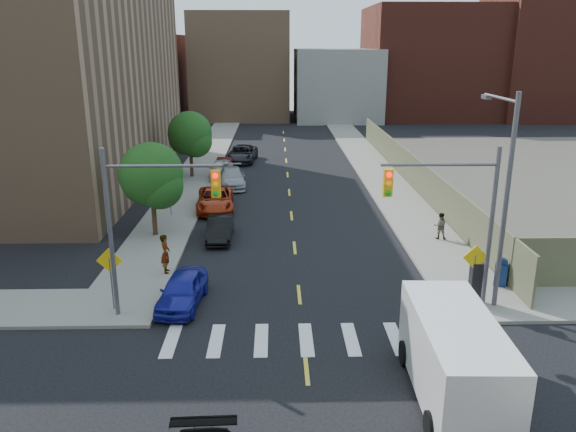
{
  "coord_description": "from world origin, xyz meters",
  "views": [
    {
      "loc": [
        -1.01,
        -14.89,
        10.72
      ],
      "look_at": [
        -0.38,
        13.44,
        2.0
      ],
      "focal_mm": 35.0,
      "sensor_mm": 36.0,
      "label": 1
    }
  ],
  "objects_px": {
    "parked_car_blue": "(182,290)",
    "parked_car_white": "(222,169)",
    "mailbox": "(501,272)",
    "pedestrian_west": "(166,254)",
    "parked_car_black": "(220,229)",
    "pedestrian_east": "(440,226)",
    "parked_car_silver": "(232,178)",
    "parked_car_maroon": "(224,165)",
    "cargo_van": "(453,354)",
    "parked_car_red": "(215,199)",
    "payphone": "(476,283)",
    "parked_car_grey": "(242,154)"
  },
  "relations": [
    {
      "from": "payphone",
      "to": "parked_car_grey",
      "type": "bearing_deg",
      "value": 110.71
    },
    {
      "from": "pedestrian_west",
      "to": "pedestrian_east",
      "type": "relative_size",
      "value": 1.25
    },
    {
      "from": "parked_car_maroon",
      "to": "mailbox",
      "type": "distance_m",
      "value": 28.57
    },
    {
      "from": "cargo_van",
      "to": "mailbox",
      "type": "xyz_separation_m",
      "value": [
        4.69,
        8.02,
        -0.65
      ]
    },
    {
      "from": "mailbox",
      "to": "payphone",
      "type": "xyz_separation_m",
      "value": [
        -1.78,
        -1.79,
        0.28
      ]
    },
    {
      "from": "parked_car_red",
      "to": "payphone",
      "type": "relative_size",
      "value": 2.81
    },
    {
      "from": "parked_car_red",
      "to": "parked_car_white",
      "type": "xyz_separation_m",
      "value": [
        -0.42,
        9.24,
        0.04
      ]
    },
    {
      "from": "parked_car_maroon",
      "to": "pedestrian_east",
      "type": "bearing_deg",
      "value": -51.42
    },
    {
      "from": "mailbox",
      "to": "pedestrian_east",
      "type": "relative_size",
      "value": 0.87
    },
    {
      "from": "parked_car_white",
      "to": "parked_car_grey",
      "type": "distance_m",
      "value": 7.06
    },
    {
      "from": "parked_car_white",
      "to": "cargo_van",
      "type": "height_order",
      "value": "cargo_van"
    },
    {
      "from": "parked_car_silver",
      "to": "parked_car_maroon",
      "type": "distance_m",
      "value": 5.21
    },
    {
      "from": "parked_car_maroon",
      "to": "payphone",
      "type": "distance_m",
      "value": 29.3
    },
    {
      "from": "parked_car_maroon",
      "to": "pedestrian_west",
      "type": "relative_size",
      "value": 1.96
    },
    {
      "from": "parked_car_white",
      "to": "mailbox",
      "type": "xyz_separation_m",
      "value": [
        14.7,
        -22.24,
        0.03
      ]
    },
    {
      "from": "pedestrian_east",
      "to": "payphone",
      "type": "bearing_deg",
      "value": 95.03
    },
    {
      "from": "parked_car_maroon",
      "to": "parked_car_black",
      "type": "bearing_deg",
      "value": -84.39
    },
    {
      "from": "parked_car_maroon",
      "to": "parked_car_grey",
      "type": "relative_size",
      "value": 0.69
    },
    {
      "from": "parked_car_white",
      "to": "mailbox",
      "type": "distance_m",
      "value": 26.66
    },
    {
      "from": "parked_car_black",
      "to": "parked_car_grey",
      "type": "distance_m",
      "value": 22.18
    },
    {
      "from": "parked_car_silver",
      "to": "payphone",
      "type": "relative_size",
      "value": 2.69
    },
    {
      "from": "payphone",
      "to": "mailbox",
      "type": "bearing_deg",
      "value": 45.41
    },
    {
      "from": "parked_car_blue",
      "to": "pedestrian_west",
      "type": "distance_m",
      "value": 3.56
    },
    {
      "from": "payphone",
      "to": "pedestrian_west",
      "type": "height_order",
      "value": "pedestrian_west"
    },
    {
      "from": "parked_car_blue",
      "to": "parked_car_white",
      "type": "distance_m",
      "value": 23.67
    },
    {
      "from": "parked_car_silver",
      "to": "parked_car_maroon",
      "type": "xyz_separation_m",
      "value": [
        -1.03,
        5.11,
        -0.11
      ]
    },
    {
      "from": "mailbox",
      "to": "pedestrian_west",
      "type": "relative_size",
      "value": 0.69
    },
    {
      "from": "parked_car_white",
      "to": "payphone",
      "type": "distance_m",
      "value": 27.29
    },
    {
      "from": "payphone",
      "to": "pedestrian_east",
      "type": "relative_size",
      "value": 1.21
    },
    {
      "from": "parked_car_white",
      "to": "parked_car_grey",
      "type": "relative_size",
      "value": 0.82
    },
    {
      "from": "parked_car_silver",
      "to": "cargo_van",
      "type": "relative_size",
      "value": 0.82
    },
    {
      "from": "pedestrian_east",
      "to": "mailbox",
      "type": "bearing_deg",
      "value": 109.23
    },
    {
      "from": "cargo_van",
      "to": "pedestrian_west",
      "type": "bearing_deg",
      "value": 139.3
    },
    {
      "from": "mailbox",
      "to": "parked_car_grey",
      "type": "bearing_deg",
      "value": 136.98
    },
    {
      "from": "parked_car_black",
      "to": "parked_car_white",
      "type": "relative_size",
      "value": 0.88
    },
    {
      "from": "mailbox",
      "to": "pedestrian_west",
      "type": "xyz_separation_m",
      "value": [
        -15.52,
        1.87,
        0.31
      ]
    },
    {
      "from": "cargo_van",
      "to": "mailbox",
      "type": "height_order",
      "value": "cargo_van"
    },
    {
      "from": "pedestrian_east",
      "to": "parked_car_maroon",
      "type": "bearing_deg",
      "value": -42.24
    },
    {
      "from": "parked_car_blue",
      "to": "parked_car_silver",
      "type": "bearing_deg",
      "value": 94.22
    },
    {
      "from": "parked_car_silver",
      "to": "mailbox",
      "type": "bearing_deg",
      "value": -60.62
    },
    {
      "from": "parked_car_silver",
      "to": "pedestrian_west",
      "type": "distance_m",
      "value": 17.64
    },
    {
      "from": "parked_car_black",
      "to": "pedestrian_west",
      "type": "distance_m",
      "value": 5.57
    },
    {
      "from": "parked_car_red",
      "to": "parked_car_silver",
      "type": "height_order",
      "value": "parked_car_red"
    },
    {
      "from": "payphone",
      "to": "cargo_van",
      "type": "bearing_deg",
      "value": -114.99
    },
    {
      "from": "parked_car_blue",
      "to": "pedestrian_west",
      "type": "bearing_deg",
      "value": 117.31
    },
    {
      "from": "pedestrian_east",
      "to": "cargo_van",
      "type": "bearing_deg",
      "value": 86.17
    },
    {
      "from": "parked_car_black",
      "to": "parked_car_white",
      "type": "xyz_separation_m",
      "value": [
        -1.3,
        15.24,
        0.11
      ]
    },
    {
      "from": "parked_car_blue",
      "to": "parked_car_white",
      "type": "bearing_deg",
      "value": 96.97
    },
    {
      "from": "parked_car_red",
      "to": "payphone",
      "type": "height_order",
      "value": "payphone"
    },
    {
      "from": "payphone",
      "to": "pedestrian_east",
      "type": "height_order",
      "value": "payphone"
    }
  ]
}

